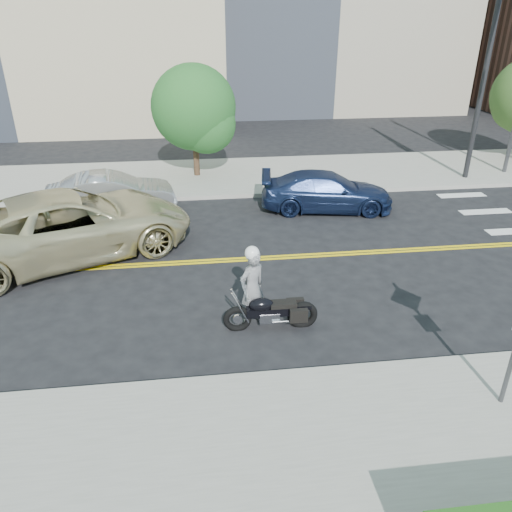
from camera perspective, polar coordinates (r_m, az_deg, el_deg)
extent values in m
plane|color=black|center=(13.91, -2.79, -0.47)|extent=(120.00, 120.00, 0.00)
cube|color=#9E9B91|center=(7.94, 1.99, -25.01)|extent=(60.00, 5.00, 0.15)
cube|color=#9E9B91|center=(20.84, -4.47, 9.02)|extent=(60.00, 5.00, 0.15)
cylinder|color=black|center=(21.51, 24.45, 17.19)|extent=(0.20, 0.20, 7.00)
imported|color=#9E9FA3|center=(10.82, -0.43, -3.60)|extent=(0.76, 0.69, 1.74)
sphere|color=white|center=(10.43, -0.45, 0.33)|extent=(0.31, 0.31, 0.31)
imported|color=beige|center=(14.75, -20.34, 3.39)|extent=(7.30, 5.47, 1.84)
imported|color=#9C9FA4|center=(17.56, -16.20, 6.80)|extent=(4.39, 2.11, 1.39)
imported|color=navy|center=(17.45, 8.09, 7.32)|extent=(4.70, 2.45, 1.30)
cylinder|color=#382619|center=(20.51, -6.98, 13.69)|extent=(0.24, 0.24, 3.65)
sphere|color=#1C5A1C|center=(20.32, -7.15, 16.50)|extent=(3.29, 3.29, 3.29)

